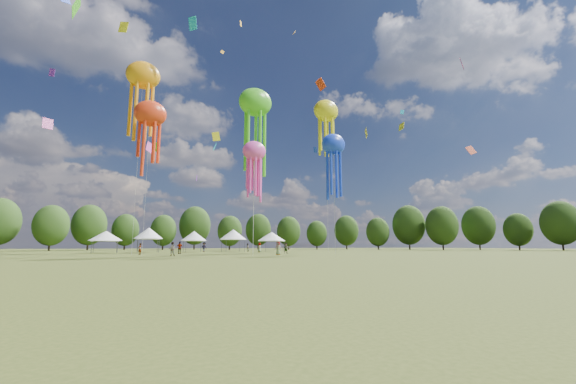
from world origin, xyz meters
name	(u,v)px	position (x,y,z in m)	size (l,w,h in m)	color
ground	(426,270)	(0.00, 0.00, 0.00)	(300.00, 300.00, 0.00)	#384416
spectator_near	(172,249)	(-9.14, 30.21, 0.81)	(0.79, 0.61, 1.62)	gray
spectators_far	(235,248)	(2.70, 45.44, 0.87)	(22.23, 28.89, 1.86)	gray
festival_tents	(199,235)	(-1.85, 53.81, 3.13)	(35.02, 8.56, 4.44)	#47474C
show_kites	(264,122)	(5.39, 39.11, 21.42)	(41.97, 25.61, 32.40)	red
small_kites	(246,76)	(2.70, 40.56, 29.67)	(78.04, 55.22, 45.00)	red
treeline	(182,220)	(-3.87, 62.51, 6.54)	(201.57, 95.24, 13.43)	#38281C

